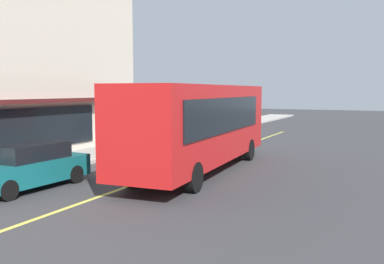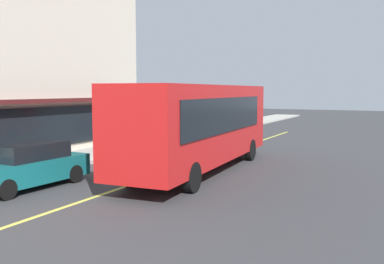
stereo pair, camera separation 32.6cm
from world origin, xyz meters
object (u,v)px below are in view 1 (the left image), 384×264
object	(u,v)px
bus	(201,123)
traffic_light	(153,104)
car_navy	(205,130)
pedestrian_mid_block	(196,120)
pedestrian_by_curb	(183,119)
car_teal	(27,167)

from	to	relation	value
bus	traffic_light	distance (m)	8.07
bus	car_navy	world-z (taller)	bus
traffic_light	pedestrian_mid_block	world-z (taller)	traffic_light
pedestrian_by_curb	pedestrian_mid_block	xyz separation A→B (m)	(-0.75, -1.41, -0.01)
bus	car_navy	distance (m)	10.56
bus	pedestrian_mid_block	distance (m)	12.77
traffic_light	car_navy	distance (m)	4.59
car_teal	pedestrian_by_curb	world-z (taller)	pedestrian_by_curb
car_navy	car_teal	bearing A→B (deg)	-179.58
traffic_light	pedestrian_by_curb	size ratio (longest dim) A/B	1.80
traffic_light	car_teal	distance (m)	11.37
car_navy	pedestrian_mid_block	distance (m)	2.39
pedestrian_mid_block	car_navy	bearing A→B (deg)	-140.13
traffic_light	pedestrian_by_curb	world-z (taller)	traffic_light
car_teal	pedestrian_by_curb	bearing A→B (deg)	9.77
bus	car_navy	size ratio (longest dim) A/B	2.58
traffic_light	car_navy	xyz separation A→B (m)	(3.92, -1.57, -1.79)
traffic_light	pedestrian_mid_block	bearing A→B (deg)	-0.67
car_teal	pedestrian_by_curb	xyz separation A→B (m)	(17.57, 3.02, 0.48)
pedestrian_by_curb	traffic_light	bearing A→B (deg)	-168.24
car_navy	bus	bearing A→B (deg)	-157.13
car_navy	car_teal	size ratio (longest dim) A/B	1.00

